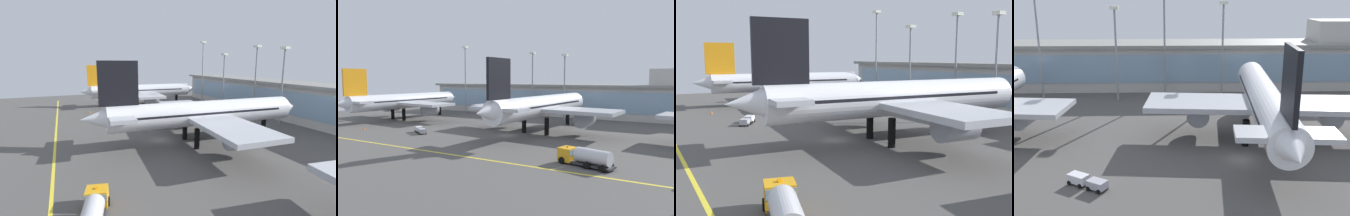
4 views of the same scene
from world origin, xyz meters
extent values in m
plane|color=#514F4C|center=(0.00, 0.00, 0.00)|extent=(180.00, 180.00, 0.00)
cube|color=yellow|center=(0.00, -22.00, 0.01)|extent=(144.00, 0.50, 0.01)
cube|color=#84A3BC|center=(0.00, 40.55, 5.86)|extent=(109.60, 0.20, 6.82)
cylinder|color=black|center=(-48.38, 7.25, 1.96)|extent=(1.10, 1.10, 3.93)
cylinder|color=black|center=(-42.51, 6.67, 1.96)|extent=(1.10, 1.10, 3.93)
cylinder|color=black|center=(-43.65, 25.15, 1.96)|extent=(1.10, 1.10, 3.93)
cylinder|color=silver|center=(-45.14, 10.13, 6.14)|extent=(8.78, 40.03, 4.91)
cone|color=silver|center=(-43.04, 31.37, 6.14)|extent=(5.08, 4.86, 4.67)
cone|color=silver|center=(-47.25, -11.36, 6.51)|extent=(4.68, 5.79, 4.18)
cube|color=#84A3BC|center=(-43.34, 28.32, 7.00)|extent=(4.00, 3.78, 1.47)
cube|color=black|center=(-45.14, 10.13, 6.51)|extent=(8.21, 33.71, 0.39)
cube|color=#B7BAC1|center=(-45.14, 10.13, 5.53)|extent=(37.40, 13.08, 0.79)
cylinder|color=#999EA8|center=(-55.21, 12.56, 3.59)|extent=(3.93, 5.48, 3.44)
cylinder|color=#999EA8|center=(-34.78, 10.54, 3.59)|extent=(3.93, 5.48, 3.44)
cube|color=orange|center=(-46.85, -7.28, 12.53)|extent=(1.29, 7.18, 7.86)
cube|color=#B7BAC1|center=(-46.85, -7.28, 6.88)|extent=(12.10, 5.50, 0.63)
cylinder|color=black|center=(1.64, 5.40, 2.13)|extent=(1.10, 1.10, 4.26)
cylinder|color=black|center=(8.01, 4.83, 2.13)|extent=(1.10, 1.10, 4.26)
cylinder|color=black|center=(6.52, 24.33, 2.13)|extent=(1.10, 1.10, 4.26)
cylinder|color=white|center=(5.12, 8.46, 6.66)|extent=(9.01, 42.24, 5.33)
cone|color=white|center=(7.11, 30.93, 6.66)|extent=(5.47, 5.23, 5.06)
cone|color=white|center=(3.10, -14.28, 7.06)|extent=(5.03, 6.24, 4.53)
cube|color=#84A3BC|center=(6.82, 27.67, 7.60)|extent=(4.31, 4.07, 1.60)
cube|color=black|center=(5.12, 8.46, 7.06)|extent=(8.47, 35.56, 0.43)
cube|color=#B7BAC1|center=(5.12, 8.46, 6.00)|extent=(39.25, 13.42, 0.85)
cylinder|color=#999EA8|center=(-5.49, 10.91, 3.89)|extent=(4.20, 5.76, 3.73)
cylinder|color=#999EA8|center=(15.99, 9.01, 3.89)|extent=(4.20, 5.76, 3.73)
cube|color=black|center=(3.49, -9.92, 13.59)|extent=(1.30, 7.57, 8.53)
cube|color=#B7BAC1|center=(3.49, -9.92, 7.46)|extent=(12.68, 5.68, 0.68)
cylinder|color=black|center=(20.09, -17.92, 0.55)|extent=(1.14, 0.57, 1.10)
cylinder|color=black|center=(20.75, -15.40, 0.55)|extent=(1.14, 0.57, 1.10)
cube|color=orange|center=(20.68, -16.73, 1.40)|extent=(2.92, 3.11, 2.20)
cube|color=#84A3BC|center=(20.68, -16.73, 1.88)|extent=(2.99, 3.03, 0.88)
cylinder|color=silver|center=(25.13, -17.89, 1.75)|extent=(5.98, 3.63, 2.30)
cube|color=orange|center=(20.68, -16.73, 2.62)|extent=(0.30, 0.40, 0.20)
cylinder|color=black|center=(-23.15, -7.40, 0.30)|extent=(0.62, 0.48, 0.60)
cylinder|color=black|center=(-22.37, -6.12, 0.30)|extent=(0.62, 0.48, 0.60)
cylinder|color=black|center=(-21.59, -8.35, 0.30)|extent=(0.62, 0.48, 0.60)
cylinder|color=black|center=(-20.82, -7.06, 0.30)|extent=(0.62, 0.48, 0.60)
cube|color=silver|center=(-21.98, -7.23, 0.85)|extent=(3.00, 2.63, 1.10)
cylinder|color=black|center=(-20.44, -9.05, 0.30)|extent=(0.61, 0.47, 0.60)
cylinder|color=black|center=(-19.66, -7.76, 0.30)|extent=(0.61, 0.47, 0.60)
cylinder|color=black|center=(-19.00, -9.92, 0.30)|extent=(0.61, 0.47, 0.60)
cylinder|color=black|center=(-18.23, -8.63, 0.30)|extent=(0.61, 0.47, 0.60)
cube|color=#A8A8B2|center=(-19.33, -8.84, 0.80)|extent=(2.83, 2.53, 1.00)
cube|color=#2D2D33|center=(-20.62, -8.06, 0.45)|extent=(0.56, 0.40, 0.08)
cylinder|color=gray|center=(-39.05, 35.18, 12.68)|extent=(0.44, 0.44, 25.37)
cube|color=silver|center=(-39.05, 35.18, 25.72)|extent=(1.80, 1.80, 0.70)
cylinder|color=gray|center=(1.50, 35.29, 10.47)|extent=(0.44, 0.44, 20.93)
cube|color=silver|center=(1.50, 35.29, 21.28)|extent=(1.80, 1.80, 0.70)
cylinder|color=gray|center=(-21.94, 33.35, 9.97)|extent=(0.44, 0.44, 19.95)
cube|color=silver|center=(-21.94, 33.35, 20.30)|extent=(1.80, 1.80, 0.70)
cylinder|color=gray|center=(-11.46, 38.08, 11.10)|extent=(0.44, 0.44, 22.20)
cube|color=silver|center=(-11.46, 38.08, 22.55)|extent=(1.80, 1.80, 0.70)
cone|color=orange|center=(-37.78, -11.51, 0.34)|extent=(0.54, 0.54, 0.68)
camera|label=1|loc=(48.37, -19.51, 17.54)|focal=25.50mm
camera|label=2|loc=(37.48, -66.29, 13.73)|focal=34.30mm
camera|label=3|loc=(48.88, -26.90, 12.87)|focal=39.12mm
camera|label=4|loc=(-10.16, -53.79, 23.71)|focal=42.77mm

